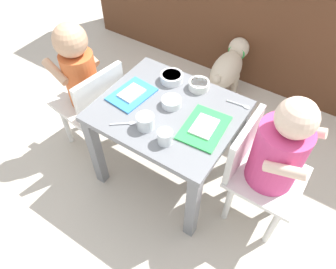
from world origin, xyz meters
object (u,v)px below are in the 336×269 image
veggie_bowl_far (199,85)px  water_cup_right (165,137)px  cereal_bowl_right_side (172,77)px  dog (228,67)px  dining_table (168,123)px  water_cup_left (146,122)px  cereal_bowl_left_side (171,102)px  seated_child_left (82,78)px  seated_child_right (275,153)px  spoon_by_right_tray (125,124)px  food_tray_left (132,94)px  spoon_by_left_tray (241,105)px  food_tray_right (204,127)px

veggie_bowl_far → water_cup_right: bearing=-82.3°
cereal_bowl_right_side → dog: bearing=84.3°
dining_table → veggie_bowl_far: veggie_bowl_far is taller
dining_table → water_cup_right: water_cup_right is taller
water_cup_left → cereal_bowl_left_side: water_cup_left is taller
seated_child_left → cereal_bowl_left_side: seated_child_left is taller
water_cup_right → cereal_bowl_left_side: (-0.09, 0.18, -0.01)m
seated_child_right → spoon_by_right_tray: 0.57m
seated_child_right → veggie_bowl_far: 0.43m
food_tray_left → water_cup_left: size_ratio=2.93×
seated_child_left → spoon_by_right_tray: 0.38m
dog → water_cup_left: 0.87m
seated_child_left → spoon_by_left_tray: 0.72m
seated_child_left → spoon_by_left_tray: bearing=17.3°
dining_table → veggie_bowl_far: 0.21m
dog → water_cup_left: size_ratio=6.16×
dining_table → food_tray_left: 0.20m
dining_table → veggie_bowl_far: bearing=77.2°
dog → water_cup_left: bearing=-89.1°
veggie_bowl_far → cereal_bowl_left_side: bearing=-105.7°
food_tray_right → food_tray_left: bearing=180.0°
seated_child_left → food_tray_left: size_ratio=3.46×
seated_child_right → spoon_by_left_tray: bearing=145.2°
food_tray_left → veggie_bowl_far: 0.29m
dog → veggie_bowl_far: (0.07, -0.52, 0.26)m
food_tray_left → seated_child_left: bearing=-175.8°
seated_child_right → dog: size_ratio=1.66×
food_tray_right → water_cup_left: (-0.19, -0.12, 0.02)m
food_tray_right → water_cup_left: bearing=-148.8°
seated_child_right → water_cup_right: 0.41m
water_cup_left → spoon_by_left_tray: size_ratio=0.69×
spoon_by_left_tray → cereal_bowl_left_side: bearing=-147.5°
water_cup_left → cereal_bowl_right_side: 0.30m
seated_child_right → food_tray_left: size_ratio=3.48×
water_cup_right → veggie_bowl_far: (-0.05, 0.33, -0.01)m
seated_child_right → cereal_bowl_left_side: (-0.45, -0.01, 0.03)m
cereal_bowl_right_side → spoon_by_right_tray: (-0.01, -0.32, -0.02)m
food_tray_left → spoon_by_left_tray: food_tray_left is taller
dog → veggie_bowl_far: 0.58m
dining_table → spoon_by_right_tray: spoon_by_right_tray is taller
spoon_by_left_tray → seated_child_left: bearing=-162.7°
food_tray_left → water_cup_left: water_cup_left is taller
seated_child_right → dog: bearing=125.7°
seated_child_left → water_cup_right: (0.53, -0.12, 0.04)m
water_cup_right → seated_child_right: bearing=27.4°
seated_child_left → dog: seated_child_left is taller
seated_child_right → dog: (-0.48, 0.66, -0.22)m
water_cup_left → spoon_by_left_tray: bearing=50.4°
cereal_bowl_right_side → food_tray_left: bearing=-117.7°
dining_table → spoon_by_left_tray: size_ratio=5.70×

